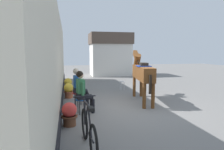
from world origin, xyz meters
The scene contains 12 objects.
ground_plane centered at (0.00, 3.00, 0.00)m, with size 40.00×40.00×0.00m, color slate.
pub_facade_wall centered at (-2.55, 1.50, 1.54)m, with size 0.34×14.00×3.40m.
distant_cottage centered at (1.40, 10.03, 1.80)m, with size 3.40×2.60×3.50m.
seated_visitor_near centered at (-1.70, -0.31, 0.78)m, with size 0.61×0.48×1.39m.
seated_visitor_far centered at (-1.77, 0.73, 0.78)m, with size 0.61×0.49×1.39m.
saddled_horse_center centered at (0.76, 0.86, 1.16)m, with size 0.76×2.98×2.06m.
flower_planter_nearest centered at (-2.14, -1.33, 0.33)m, with size 0.43×0.43×0.64m.
flower_planter_inner_far centered at (-2.13, 2.06, 0.33)m, with size 0.43×0.43×0.64m.
flower_planter_farthest centered at (-2.14, 3.76, 0.33)m, with size 0.43×0.43×0.64m.
leaning_bicycle centered at (-1.78, -2.77, 0.40)m, with size 0.50×1.76×1.02m.
spare_stool_white centered at (0.59, 3.33, 0.40)m, with size 0.32×0.32×0.46m.
satchel_bag centered at (-1.59, 1.37, 0.10)m, with size 0.28×0.12×0.20m, color brown.
Camera 1 is at (-2.17, -6.73, 2.00)m, focal length 32.46 mm.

